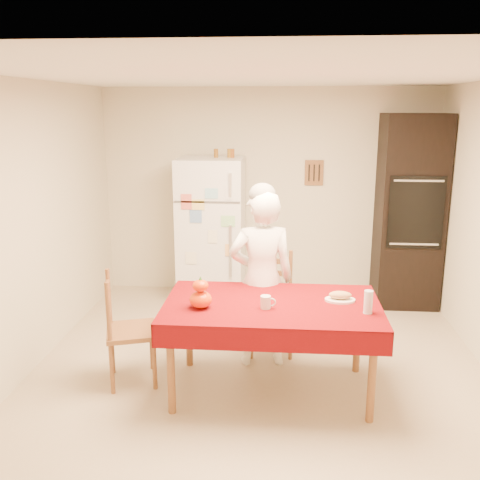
# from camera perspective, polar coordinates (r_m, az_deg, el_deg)

# --- Properties ---
(floor) EXTENTS (4.50, 4.50, 0.00)m
(floor) POSITION_cam_1_polar(r_m,az_deg,el_deg) (4.79, 1.97, -14.21)
(floor) COLOR tan
(floor) RESTS_ON ground
(room_shell) EXTENTS (4.02, 4.52, 2.51)m
(room_shell) POSITION_cam_1_polar(r_m,az_deg,el_deg) (4.27, 2.17, 5.35)
(room_shell) COLOR beige
(room_shell) RESTS_ON ground
(refrigerator) EXTENTS (0.75, 0.74, 1.70)m
(refrigerator) POSITION_cam_1_polar(r_m,az_deg,el_deg) (6.31, -3.06, 1.04)
(refrigerator) COLOR white
(refrigerator) RESTS_ON floor
(oven_cabinet) EXTENTS (0.70, 0.62, 2.20)m
(oven_cabinet) POSITION_cam_1_polar(r_m,az_deg,el_deg) (6.42, 17.61, 2.90)
(oven_cabinet) COLOR black
(oven_cabinet) RESTS_ON floor
(dining_table) EXTENTS (1.70, 1.00, 0.76)m
(dining_table) POSITION_cam_1_polar(r_m,az_deg,el_deg) (4.27, 3.42, -7.60)
(dining_table) COLOR brown
(dining_table) RESTS_ON floor
(chair_far) EXTENTS (0.43, 0.41, 0.95)m
(chair_far) POSITION_cam_1_polar(r_m,az_deg,el_deg) (5.09, 3.35, -6.21)
(chair_far) COLOR brown
(chair_far) RESTS_ON floor
(chair_left) EXTENTS (0.51, 0.52, 0.95)m
(chair_left) POSITION_cam_1_polar(r_m,az_deg,el_deg) (4.58, -12.36, -8.90)
(chair_left) COLOR brown
(chair_left) RESTS_ON floor
(seated_woman) EXTENTS (0.63, 0.47, 1.59)m
(seated_woman) POSITION_cam_1_polar(r_m,az_deg,el_deg) (4.71, 2.31, -4.20)
(seated_woman) COLOR white
(seated_woman) RESTS_ON floor
(coffee_mug) EXTENTS (0.08, 0.08, 0.10)m
(coffee_mug) POSITION_cam_1_polar(r_m,az_deg,el_deg) (4.12, 2.75, -6.64)
(coffee_mug) COLOR silver
(coffee_mug) RESTS_ON dining_table
(pumpkin_lower) EXTENTS (0.18, 0.18, 0.13)m
(pumpkin_lower) POSITION_cam_1_polar(r_m,az_deg,el_deg) (4.14, -4.21, -6.35)
(pumpkin_lower) COLOR #E94605
(pumpkin_lower) RESTS_ON dining_table
(pumpkin_upper) EXTENTS (0.12, 0.12, 0.09)m
(pumpkin_upper) POSITION_cam_1_polar(r_m,az_deg,el_deg) (4.10, -4.24, -4.89)
(pumpkin_upper) COLOR red
(pumpkin_upper) RESTS_ON pumpkin_lower
(wine_glass) EXTENTS (0.07, 0.07, 0.18)m
(wine_glass) POSITION_cam_1_polar(r_m,az_deg,el_deg) (4.13, 13.52, -6.44)
(wine_glass) COLOR silver
(wine_glass) RESTS_ON dining_table
(bread_plate) EXTENTS (0.24, 0.24, 0.02)m
(bread_plate) POSITION_cam_1_polar(r_m,az_deg,el_deg) (4.35, 10.62, -6.29)
(bread_plate) COLOR white
(bread_plate) RESTS_ON dining_table
(bread_loaf) EXTENTS (0.18, 0.10, 0.06)m
(bread_loaf) POSITION_cam_1_polar(r_m,az_deg,el_deg) (4.34, 10.64, -5.79)
(bread_loaf) COLOR tan
(bread_loaf) RESTS_ON bread_plate
(spice_jar_left) EXTENTS (0.05, 0.05, 0.10)m
(spice_jar_left) POSITION_cam_1_polar(r_m,az_deg,el_deg) (6.22, -2.57, 9.24)
(spice_jar_left) COLOR brown
(spice_jar_left) RESTS_ON refrigerator
(spice_jar_mid) EXTENTS (0.05, 0.05, 0.10)m
(spice_jar_mid) POSITION_cam_1_polar(r_m,az_deg,el_deg) (6.20, -1.13, 9.24)
(spice_jar_mid) COLOR #8D5E19
(spice_jar_mid) RESTS_ON refrigerator
(spice_jar_right) EXTENTS (0.05, 0.05, 0.10)m
(spice_jar_right) POSITION_cam_1_polar(r_m,az_deg,el_deg) (6.20, -0.83, 9.24)
(spice_jar_right) COLOR brown
(spice_jar_right) RESTS_ON refrigerator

